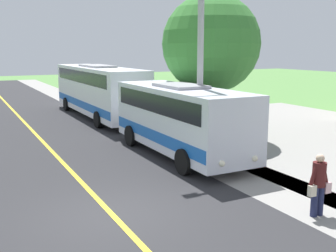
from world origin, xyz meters
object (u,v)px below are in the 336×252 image
object	(u,v)px
shuttle_bus_front	(180,117)
pedestrian_with_bags	(319,183)
transit_bus_rear	(98,89)
street_light_pole	(198,43)
tree_curbside	(211,44)

from	to	relation	value
shuttle_bus_front	pedestrian_with_bags	xyz separation A→B (m)	(-0.15, 6.92, -0.70)
transit_bus_rear	pedestrian_with_bags	size ratio (longest dim) A/B	7.15
pedestrian_with_bags	street_light_pole	xyz separation A→B (m)	(-0.26, -6.34, 3.53)
pedestrian_with_bags	tree_curbside	bearing A→B (deg)	-106.68
shuttle_bus_front	transit_bus_rear	xyz separation A→B (m)	(-0.00, -10.59, 0.21)
pedestrian_with_bags	tree_curbside	world-z (taller)	tree_curbside
street_light_pole	tree_curbside	bearing A→B (deg)	-130.51
pedestrian_with_bags	tree_curbside	xyz separation A→B (m)	(-2.78, -9.29, 3.55)
tree_curbside	pedestrian_with_bags	bearing A→B (deg)	73.32
tree_curbside	street_light_pole	bearing A→B (deg)	49.49
shuttle_bus_front	tree_curbside	size ratio (longest dim) A/B	1.15
shuttle_bus_front	street_light_pole	xyz separation A→B (m)	(-0.41, 0.58, 2.84)
transit_bus_rear	street_light_pole	size ratio (longest dim) A/B	1.45
tree_curbside	shuttle_bus_front	bearing A→B (deg)	38.94
pedestrian_with_bags	tree_curbside	distance (m)	10.33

